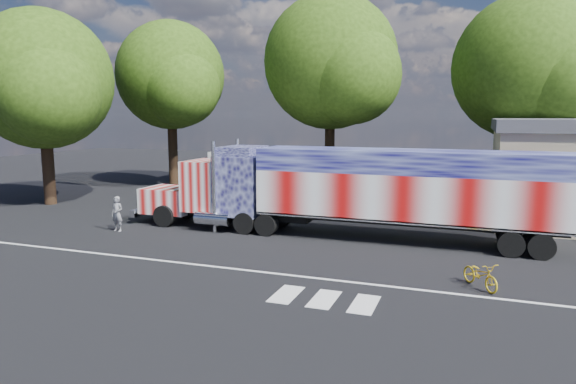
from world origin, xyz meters
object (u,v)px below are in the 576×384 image
(woman, at_px, (117,214))
(tree_ne_a, at_px, (529,68))
(tree_n_mid, at_px, (333,63))
(bicycle, at_px, (480,275))
(tree_w_a, at_px, (43,80))
(tree_nw_a, at_px, (172,76))
(semi_truck, at_px, (350,189))
(coach_bus, at_px, (299,179))

(woman, distance_m, tree_ne_a, 26.22)
(tree_n_mid, bearing_deg, bicycle, -62.08)
(bicycle, height_order, tree_w_a, tree_w_a)
(bicycle, distance_m, tree_nw_a, 28.64)
(semi_truck, distance_m, woman, 10.89)
(tree_ne_a, bearing_deg, coach_bus, -148.05)
(tree_n_mid, bearing_deg, tree_w_a, -140.87)
(bicycle, bearing_deg, semi_truck, 98.97)
(coach_bus, distance_m, bicycle, 15.55)
(tree_w_a, bearing_deg, tree_n_mid, 39.13)
(tree_ne_a, bearing_deg, woman, -137.42)
(coach_bus, distance_m, tree_ne_a, 16.30)
(tree_nw_a, xyz_separation_m, tree_ne_a, (24.37, 2.83, 0.10))
(bicycle, distance_m, tree_n_mid, 23.18)
(bicycle, height_order, tree_nw_a, tree_nw_a)
(tree_w_a, bearing_deg, tree_nw_a, 74.30)
(bicycle, distance_m, tree_w_a, 26.49)
(semi_truck, relative_size, tree_ne_a, 1.53)
(coach_bus, xyz_separation_m, woman, (-5.88, -9.13, -0.82))
(woman, bearing_deg, semi_truck, 17.38)
(tree_nw_a, relative_size, tree_n_mid, 0.89)
(semi_truck, relative_size, tree_nw_a, 1.61)
(coach_bus, xyz_separation_m, tree_ne_a, (12.61, 7.87, 6.69))
(coach_bus, distance_m, tree_w_a, 16.18)
(semi_truck, xyz_separation_m, tree_ne_a, (8.01, 14.37, 6.16))
(tree_w_a, bearing_deg, tree_ne_a, 24.56)
(semi_truck, xyz_separation_m, bicycle, (5.46, -5.30, -1.74))
(semi_truck, distance_m, bicycle, 7.80)
(coach_bus, height_order, bicycle, coach_bus)
(semi_truck, bearing_deg, bicycle, -44.15)
(woman, xyz_separation_m, bicycle, (15.94, -2.67, -0.39))
(semi_truck, distance_m, tree_ne_a, 17.57)
(semi_truck, distance_m, tree_w_a, 19.84)
(coach_bus, xyz_separation_m, tree_w_a, (-14.43, -4.49, 5.77))
(tree_ne_a, bearing_deg, tree_w_a, -155.44)
(semi_truck, xyz_separation_m, tree_w_a, (-19.03, 2.01, 5.25))
(semi_truck, bearing_deg, tree_n_mid, 108.63)
(tree_n_mid, bearing_deg, woman, -109.70)
(semi_truck, height_order, bicycle, semi_truck)
(woman, relative_size, bicycle, 1.00)
(semi_truck, relative_size, tree_n_mid, 1.44)
(bicycle, relative_size, tree_w_a, 0.14)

